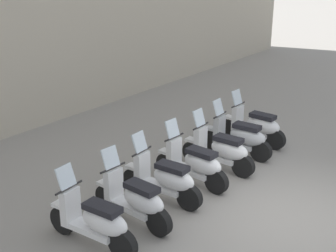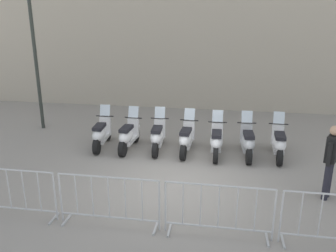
{
  "view_description": "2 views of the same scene",
  "coord_description": "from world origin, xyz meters",
  "px_view_note": "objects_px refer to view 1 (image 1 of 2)",
  "views": [
    {
      "loc": [
        -6.87,
        -2.65,
        4.3
      ],
      "look_at": [
        -0.41,
        2.31,
        1.29
      ],
      "focal_mm": 49.74,
      "sensor_mm": 36.0,
      "label": 1
    },
    {
      "loc": [
        1.04,
        -7.87,
        4.04
      ],
      "look_at": [
        -0.52,
        1.81,
        0.88
      ],
      "focal_mm": 37.81,
      "sensor_mm": 36.0,
      "label": 2
    }
  ],
  "objects_px": {
    "motorcycle_2": "(165,179)",
    "motorcycle_5": "(239,137)",
    "motorcycle_0": "(95,221)",
    "motorcycle_6": "(256,126)",
    "motorcycle_1": "(135,200)",
    "motorcycle_4": "(221,150)",
    "motorcycle_3": "(194,164)"
  },
  "relations": [
    {
      "from": "motorcycle_2",
      "to": "motorcycle_5",
      "type": "relative_size",
      "value": 1.0
    },
    {
      "from": "motorcycle_0",
      "to": "motorcycle_6",
      "type": "relative_size",
      "value": 1.0
    },
    {
      "from": "motorcycle_0",
      "to": "motorcycle_2",
      "type": "relative_size",
      "value": 1.0
    },
    {
      "from": "motorcycle_1",
      "to": "motorcycle_6",
      "type": "xyz_separation_m",
      "value": [
        4.44,
        0.06,
        0.0
      ]
    },
    {
      "from": "motorcycle_6",
      "to": "motorcycle_2",
      "type": "bearing_deg",
      "value": 179.93
    },
    {
      "from": "motorcycle_6",
      "to": "motorcycle_4",
      "type": "bearing_deg",
      "value": -176.42
    },
    {
      "from": "motorcycle_3",
      "to": "motorcycle_6",
      "type": "distance_m",
      "value": 2.66
    },
    {
      "from": "motorcycle_2",
      "to": "motorcycle_6",
      "type": "xyz_separation_m",
      "value": [
        3.54,
        -0.0,
        0.0
      ]
    },
    {
      "from": "motorcycle_0",
      "to": "motorcycle_5",
      "type": "xyz_separation_m",
      "value": [
        4.44,
        -0.03,
        0.0
      ]
    },
    {
      "from": "motorcycle_3",
      "to": "motorcycle_2",
      "type": "bearing_deg",
      "value": 176.64
    },
    {
      "from": "motorcycle_2",
      "to": "motorcycle_3",
      "type": "height_order",
      "value": "same"
    },
    {
      "from": "motorcycle_3",
      "to": "motorcycle_0",
      "type": "bearing_deg",
      "value": 179.45
    },
    {
      "from": "motorcycle_6",
      "to": "motorcycle_5",
      "type": "bearing_deg",
      "value": -176.7
    },
    {
      "from": "motorcycle_4",
      "to": "motorcycle_1",
      "type": "bearing_deg",
      "value": 179.01
    },
    {
      "from": "motorcycle_4",
      "to": "motorcycle_2",
      "type": "bearing_deg",
      "value": 176.28
    },
    {
      "from": "motorcycle_0",
      "to": "motorcycle_6",
      "type": "distance_m",
      "value": 5.32
    },
    {
      "from": "motorcycle_1",
      "to": "motorcycle_6",
      "type": "bearing_deg",
      "value": 0.83
    },
    {
      "from": "motorcycle_1",
      "to": "motorcycle_3",
      "type": "height_order",
      "value": "same"
    },
    {
      "from": "motorcycle_2",
      "to": "motorcycle_4",
      "type": "height_order",
      "value": "same"
    },
    {
      "from": "motorcycle_1",
      "to": "motorcycle_5",
      "type": "height_order",
      "value": "same"
    },
    {
      "from": "motorcycle_5",
      "to": "motorcycle_1",
      "type": "bearing_deg",
      "value": -179.78
    },
    {
      "from": "motorcycle_5",
      "to": "motorcycle_0",
      "type": "bearing_deg",
      "value": 179.62
    },
    {
      "from": "motorcycle_0",
      "to": "motorcycle_4",
      "type": "relative_size",
      "value": 1.0
    },
    {
      "from": "motorcycle_1",
      "to": "motorcycle_4",
      "type": "bearing_deg",
      "value": -0.99
    },
    {
      "from": "motorcycle_4",
      "to": "motorcycle_3",
      "type": "bearing_deg",
      "value": 175.92
    },
    {
      "from": "motorcycle_0",
      "to": "motorcycle_2",
      "type": "xyz_separation_m",
      "value": [
        1.77,
        0.03,
        0.0
      ]
    },
    {
      "from": "motorcycle_5",
      "to": "motorcycle_2",
      "type": "bearing_deg",
      "value": 178.81
    },
    {
      "from": "motorcycle_0",
      "to": "motorcycle_2",
      "type": "bearing_deg",
      "value": 0.84
    },
    {
      "from": "motorcycle_5",
      "to": "motorcycle_6",
      "type": "relative_size",
      "value": 1.0
    },
    {
      "from": "motorcycle_6",
      "to": "motorcycle_0",
      "type": "bearing_deg",
      "value": -179.77
    },
    {
      "from": "motorcycle_0",
      "to": "motorcycle_6",
      "type": "xyz_separation_m",
      "value": [
        5.32,
        0.02,
        0.0
      ]
    },
    {
      "from": "motorcycle_5",
      "to": "motorcycle_6",
      "type": "distance_m",
      "value": 0.88
    }
  ]
}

